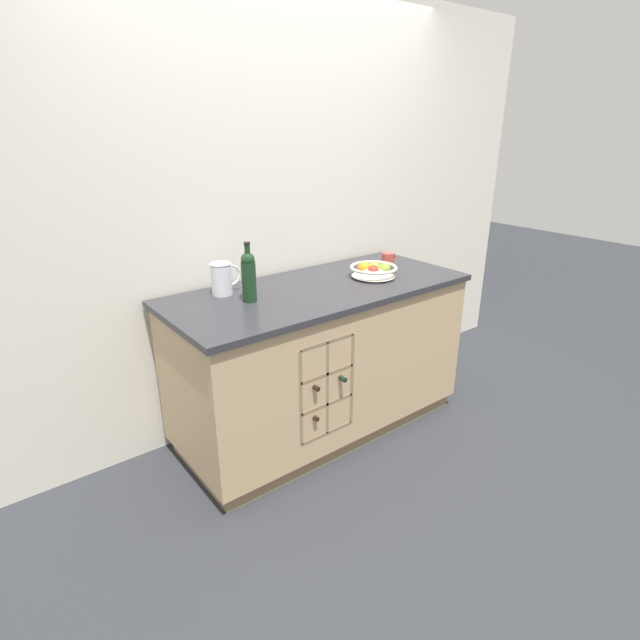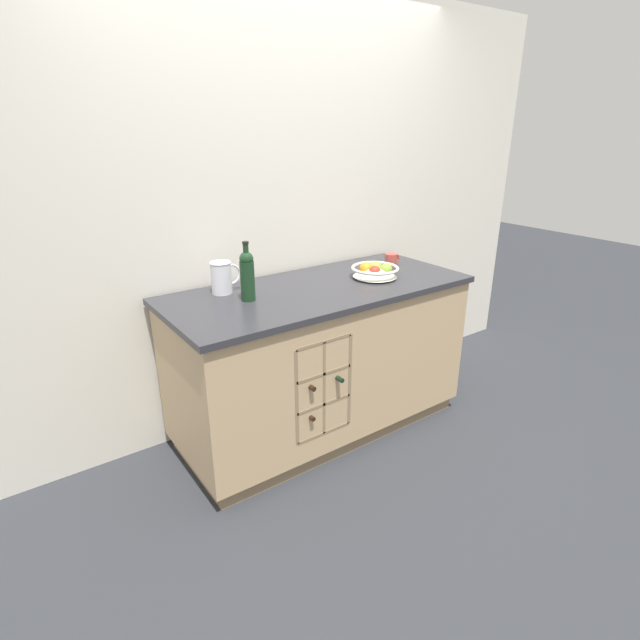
{
  "view_description": "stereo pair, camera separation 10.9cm",
  "coord_description": "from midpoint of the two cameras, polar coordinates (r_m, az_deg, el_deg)",
  "views": [
    {
      "loc": [
        -1.66,
        -2.14,
        1.79
      ],
      "look_at": [
        0.0,
        0.0,
        0.72
      ],
      "focal_mm": 28.0,
      "sensor_mm": 36.0,
      "label": 1
    },
    {
      "loc": [
        -1.57,
        -2.2,
        1.79
      ],
      "look_at": [
        0.0,
        0.0,
        0.72
      ],
      "focal_mm": 28.0,
      "sensor_mm": 36.0,
      "label": 2
    }
  ],
  "objects": [
    {
      "name": "ground_plane",
      "position": [
        3.25,
        0.98,
        -11.94
      ],
      "size": [
        14.0,
        14.0,
        0.0
      ],
      "primitive_type": "plane",
      "color": "#2D3035"
    },
    {
      "name": "back_wall",
      "position": [
        3.11,
        -3.67,
        11.94
      ],
      "size": [
        4.4,
        0.06,
        2.55
      ],
      "primitive_type": "cube",
      "color": "silver",
      "rests_on": "ground_plane"
    },
    {
      "name": "kitchen_island",
      "position": [
        3.01,
        1.04,
        -4.51
      ],
      "size": [
        1.77,
        0.78,
        0.93
      ],
      "color": "#8B7354",
      "rests_on": "ground_plane"
    },
    {
      "name": "fruit_bowl",
      "position": [
        3.03,
        7.34,
        5.64
      ],
      "size": [
        0.29,
        0.29,
        0.09
      ],
      "color": "silver",
      "rests_on": "kitchen_island"
    },
    {
      "name": "white_pitcher",
      "position": [
        2.75,
        -10.04,
        4.88
      ],
      "size": [
        0.17,
        0.12,
        0.18
      ],
      "color": "white",
      "rests_on": "kitchen_island"
    },
    {
      "name": "ceramic_mug",
      "position": [
        3.31,
        9.09,
        6.84
      ],
      "size": [
        0.11,
        0.08,
        0.08
      ],
      "color": "#B7473D",
      "rests_on": "kitchen_island"
    },
    {
      "name": "standing_wine_bottle",
      "position": [
        2.6,
        -7.14,
        5.18
      ],
      "size": [
        0.08,
        0.08,
        0.31
      ],
      "color": "#19381E",
      "rests_on": "kitchen_island"
    }
  ]
}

